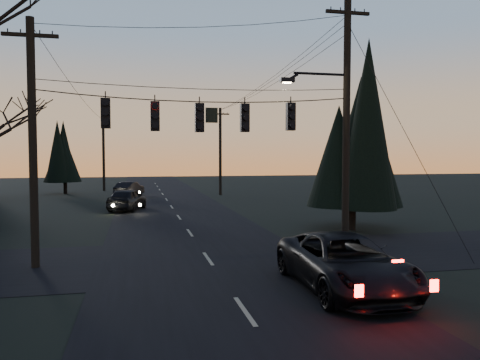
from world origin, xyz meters
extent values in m
cube|color=black|center=(0.00, 20.00, 0.01)|extent=(8.00, 120.00, 0.02)
cube|color=black|center=(0.00, 10.00, 0.01)|extent=(60.00, 7.00, 0.02)
cylinder|color=black|center=(-0.25, 10.00, 6.10)|extent=(11.50, 0.04, 0.04)
cylinder|color=black|center=(8.33, 15.14, 0.80)|extent=(0.36, 0.36, 1.60)
cone|color=black|center=(8.33, 15.14, 4.90)|extent=(4.38, 4.38, 7.39)
cylinder|color=black|center=(-9.55, 42.66, 0.80)|extent=(0.36, 0.36, 1.60)
cone|color=black|center=(-9.55, 42.66, 3.84)|extent=(3.63, 3.63, 5.28)
imported|color=black|center=(3.20, 5.17, 0.78)|extent=(2.65, 5.67, 1.57)
imported|color=black|center=(-3.20, 26.57, 0.78)|extent=(3.00, 4.88, 1.55)
imported|color=black|center=(-3.20, 38.21, 0.69)|extent=(2.89, 4.41, 1.37)
camera|label=1|loc=(-2.59, -7.06, 3.86)|focal=35.00mm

